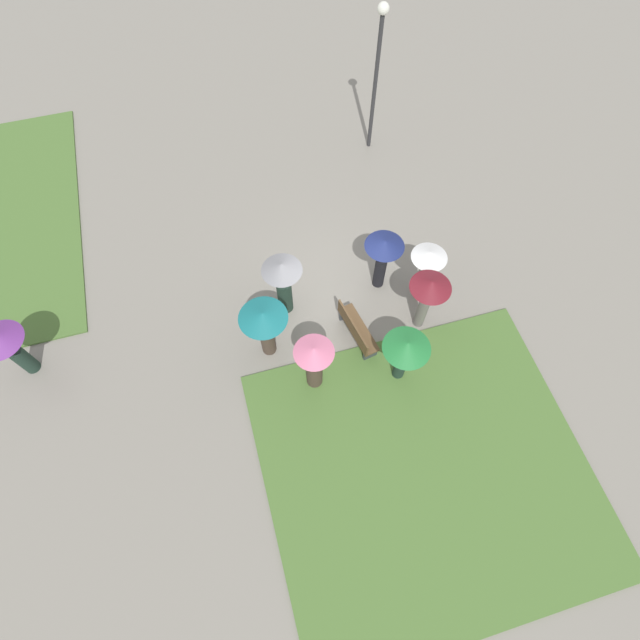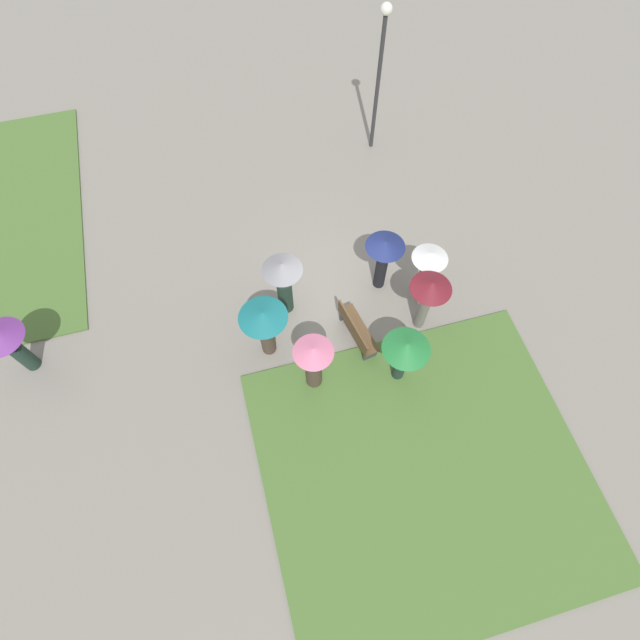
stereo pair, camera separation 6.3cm
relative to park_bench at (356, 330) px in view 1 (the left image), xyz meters
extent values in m
plane|color=gray|center=(1.37, 0.02, -0.46)|extent=(90.00, 90.00, 0.00)
cube|color=#4C7033|center=(-3.69, -0.53, -0.43)|extent=(6.77, 7.32, 0.06)
cube|color=brown|center=(0.01, -0.07, -0.03)|extent=(1.57, 0.69, 0.05)
cube|color=brown|center=(-0.02, 0.11, 0.22)|extent=(1.51, 0.32, 0.45)
cube|color=#383D42|center=(-0.64, -0.19, -0.26)|extent=(0.15, 0.39, 0.40)
cube|color=#383D42|center=(0.66, 0.05, -0.26)|extent=(0.15, 0.39, 0.40)
cylinder|color=#2D2D30|center=(6.71, -2.63, 1.67)|extent=(0.12, 0.12, 4.26)
sphere|color=white|center=(6.71, -2.63, 3.96)|extent=(0.32, 0.32, 0.32)
cylinder|color=#1E3328|center=(1.41, 1.52, 0.14)|extent=(0.41, 0.41, 1.20)
sphere|color=brown|center=(1.41, 1.52, 0.85)|extent=(0.23, 0.23, 0.23)
cylinder|color=#4C4C4F|center=(1.41, 1.52, 1.14)|extent=(0.02, 0.02, 0.35)
cone|color=gray|center=(1.41, 1.52, 1.44)|extent=(1.01, 1.01, 0.25)
cylinder|color=slate|center=(0.88, -2.11, 0.07)|extent=(0.39, 0.39, 1.06)
sphere|color=beige|center=(0.88, -2.11, 0.71)|extent=(0.23, 0.23, 0.23)
cylinder|color=#4C4C4F|center=(0.88, -2.11, 1.00)|extent=(0.02, 0.02, 0.35)
cone|color=white|center=(0.88, -2.11, 1.28)|extent=(0.91, 0.91, 0.20)
cylinder|color=#47382D|center=(-0.88, 1.35, 0.11)|extent=(0.56, 0.56, 1.14)
sphere|color=beige|center=(-0.88, 1.35, 0.79)|extent=(0.22, 0.22, 0.22)
cylinder|color=#4C4C4F|center=(-0.88, 1.35, 1.08)|extent=(0.02, 0.02, 0.35)
cone|color=pink|center=(-0.88, 1.35, 1.35)|extent=(0.94, 0.94, 0.19)
cylinder|color=#1E3328|center=(-1.28, -0.71, 0.04)|extent=(0.31, 0.31, 1.00)
sphere|color=#997051|center=(-1.28, -0.71, 0.64)|extent=(0.19, 0.19, 0.19)
cylinder|color=#4C4C4F|center=(-1.28, -0.71, 0.91)|extent=(0.02, 0.02, 0.35)
cone|color=#237A38|center=(-1.28, -0.71, 1.21)|extent=(1.12, 1.12, 0.25)
cylinder|color=black|center=(1.46, -1.13, 0.11)|extent=(0.43, 0.43, 1.14)
sphere|color=brown|center=(1.46, -1.13, 0.78)|extent=(0.22, 0.22, 0.22)
cylinder|color=#4C4C4F|center=(1.46, -1.13, 1.07)|extent=(0.02, 0.02, 0.35)
cone|color=navy|center=(1.46, -1.13, 1.34)|extent=(1.02, 1.02, 0.20)
cylinder|color=#47382D|center=(0.30, 2.24, 0.09)|extent=(0.46, 0.46, 1.10)
sphere|color=beige|center=(0.30, 2.24, 0.75)|extent=(0.22, 0.22, 0.22)
cylinder|color=#4C4C4F|center=(0.30, 2.24, 1.04)|extent=(0.02, 0.02, 0.35)
cone|color=#197075|center=(0.30, 2.24, 1.32)|extent=(1.17, 1.17, 0.21)
cylinder|color=slate|center=(-0.02, -1.76, 0.13)|extent=(0.40, 0.40, 1.19)
sphere|color=beige|center=(-0.02, -1.76, 0.83)|extent=(0.21, 0.21, 0.21)
cylinder|color=#4C4C4F|center=(-0.02, -1.76, 1.11)|extent=(0.02, 0.02, 0.35)
cone|color=maroon|center=(-0.02, -1.76, 1.41)|extent=(1.02, 1.02, 0.24)
cylinder|color=#1E3328|center=(1.45, 8.15, 0.02)|extent=(0.47, 0.47, 0.97)
sphere|color=tan|center=(1.45, 8.15, 0.62)|extent=(0.23, 0.23, 0.23)
cylinder|color=#4C4C4F|center=(1.45, 8.15, 0.91)|extent=(0.02, 0.02, 0.35)
camera|label=1|loc=(-5.41, 2.50, 11.28)|focal=28.00mm
camera|label=2|loc=(-5.43, 2.44, 11.28)|focal=28.00mm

